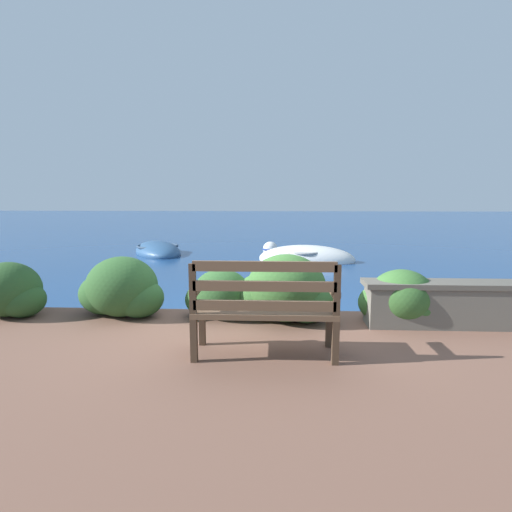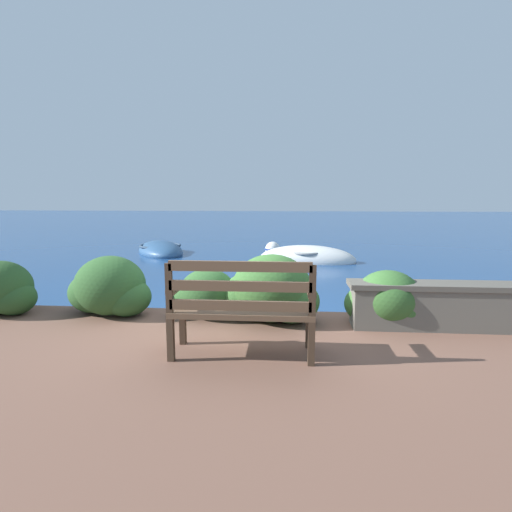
{
  "view_description": "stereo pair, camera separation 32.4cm",
  "coord_description": "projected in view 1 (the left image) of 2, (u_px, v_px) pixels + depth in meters",
  "views": [
    {
      "loc": [
        0.23,
        -5.07,
        1.7
      ],
      "look_at": [
        -0.21,
        4.94,
        0.19
      ],
      "focal_mm": 28.0,
      "sensor_mm": 36.0,
      "label": 1
    },
    {
      "loc": [
        0.56,
        -5.05,
        1.7
      ],
      "look_at": [
        -0.21,
        4.94,
        0.19
      ],
      "focal_mm": 28.0,
      "sensor_mm": 36.0,
      "label": 2
    }
  ],
  "objects": [
    {
      "name": "ground_plane",
      "position": [
        256.0,
        326.0,
        5.27
      ],
      "size": [
        80.0,
        80.0,
        0.0
      ],
      "color": "navy"
    },
    {
      "name": "patio_terrace",
      "position": [
        227.0,
        510.0,
        2.05
      ],
      "size": [
        9.0,
        6.5,
        0.22
      ],
      "color": "brown",
      "rests_on": "ground_plane"
    },
    {
      "name": "park_bench",
      "position": [
        265.0,
        306.0,
        3.66
      ],
      "size": [
        1.33,
        0.48,
        0.93
      ],
      "rotation": [
        0.0,
        0.0,
        -0.08
      ],
      "color": "#433123",
      "rests_on": "patio_terrace"
    },
    {
      "name": "stone_wall",
      "position": [
        452.0,
        304.0,
        4.55
      ],
      "size": [
        2.01,
        0.39,
        0.52
      ],
      "color": "#666056",
      "rests_on": "patio_terrace"
    },
    {
      "name": "hedge_clump_far_left",
      "position": [
        8.0,
        293.0,
        4.95
      ],
      "size": [
        1.0,
        0.72,
        0.68
      ],
      "color": "#284C23",
      "rests_on": "patio_terrace"
    },
    {
      "name": "hedge_clump_left",
      "position": [
        121.0,
        290.0,
        4.95
      ],
      "size": [
        1.1,
        0.79,
        0.75
      ],
      "color": "#2D5628",
      "rests_on": "patio_terrace"
    },
    {
      "name": "hedge_clump_centre",
      "position": [
        221.0,
        297.0,
        4.89
      ],
      "size": [
        0.89,
        0.64,
        0.6
      ],
      "color": "#2D5628",
      "rests_on": "patio_terrace"
    },
    {
      "name": "hedge_clump_right",
      "position": [
        285.0,
        292.0,
        4.76
      ],
      "size": [
        1.18,
        0.85,
        0.8
      ],
      "color": "#38662D",
      "rests_on": "patio_terrace"
    },
    {
      "name": "hedge_clump_far_right",
      "position": [
        400.0,
        300.0,
        4.67
      ],
      "size": [
        0.94,
        0.68,
        0.64
      ],
      "color": "#38662D",
      "rests_on": "patio_terrace"
    },
    {
      "name": "hedge_clump_extra",
      "position": [
        493.0,
        303.0,
        4.73
      ],
      "size": [
        0.76,
        0.55,
        0.52
      ],
      "color": "#38662D",
      "rests_on": "patio_terrace"
    },
    {
      "name": "rowboat_nearest",
      "position": [
        306.0,
        259.0,
        10.44
      ],
      "size": [
        2.62,
        1.29,
        0.76
      ],
      "rotation": [
        0.0,
        0.0,
        2.99
      ],
      "color": "silver",
      "rests_on": "ground_plane"
    },
    {
      "name": "rowboat_mid",
      "position": [
        158.0,
        251.0,
        11.93
      ],
      "size": [
        2.25,
        2.76,
        0.63
      ],
      "rotation": [
        0.0,
        0.0,
        5.21
      ],
      "color": "#2D517A",
      "rests_on": "ground_plane"
    },
    {
      "name": "mooring_buoy",
      "position": [
        270.0,
        249.0,
        12.3
      ],
      "size": [
        0.51,
        0.51,
        0.46
      ],
      "color": "white",
      "rests_on": "ground_plane"
    }
  ]
}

